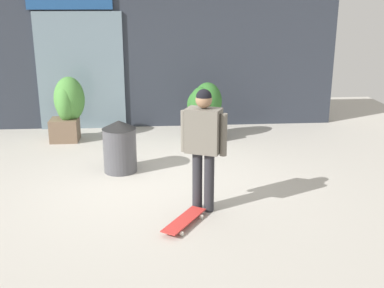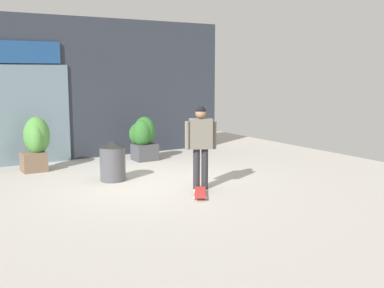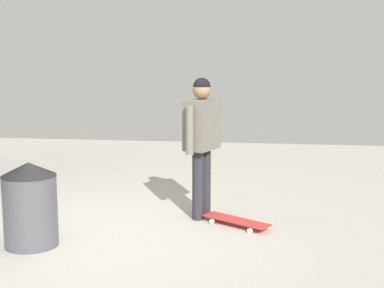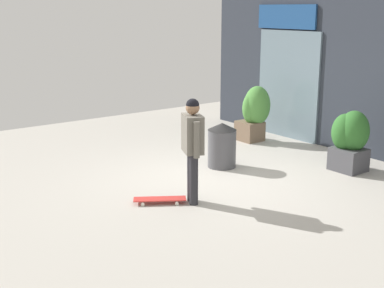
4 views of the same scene
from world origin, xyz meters
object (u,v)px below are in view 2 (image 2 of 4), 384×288
at_px(planter_box_right, 143,136).
at_px(trash_bin, 113,161).
at_px(planter_box_left, 36,142).
at_px(skateboarder, 201,139).
at_px(skateboard, 200,192).

bearing_deg(planter_box_right, trash_bin, -131.53).
distance_m(planter_box_left, planter_box_right, 2.63).
distance_m(skateboarder, trash_bin, 2.02).
bearing_deg(skateboarder, trash_bin, -119.20).
bearing_deg(planter_box_right, skateboard, -99.83).
distance_m(planter_box_right, trash_bin, 2.32).
xyz_separation_m(skateboarder, planter_box_left, (-2.27, 3.40, -0.30)).
distance_m(skateboard, trash_bin, 2.19).
relative_size(skateboard, trash_bin, 0.93).
bearing_deg(planter_box_right, planter_box_left, 177.39).
relative_size(planter_box_right, trash_bin, 1.32).
xyz_separation_m(skateboarder, skateboard, (-0.28, -0.42, -0.91)).
xyz_separation_m(skateboard, trash_bin, (-0.89, 1.97, 0.36)).
xyz_separation_m(planter_box_left, planter_box_right, (2.63, -0.12, -0.05)).
bearing_deg(skateboard, planter_box_right, -157.22).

